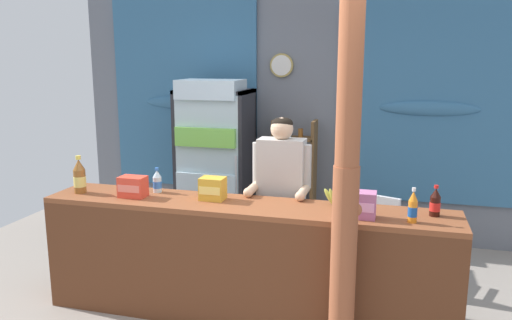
{
  "coord_description": "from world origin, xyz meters",
  "views": [
    {
      "loc": [
        1.05,
        -3.09,
        2.05
      ],
      "look_at": [
        -0.03,
        0.82,
        1.23
      ],
      "focal_mm": 35.51,
      "sensor_mm": 36.0,
      "label": 1
    }
  ],
  "objects_px": {
    "timber_post": "(347,175)",
    "shopkeeper": "(281,186)",
    "banana_bunch": "(340,198)",
    "stall_counter": "(240,254)",
    "bottle_shelf_rack": "(294,179)",
    "snack_box_choco_powder": "(213,189)",
    "soda_bottle_water": "(157,182)",
    "soda_bottle_iced_tea": "(80,177)",
    "soda_bottle_orange_soda": "(413,208)",
    "soda_bottle_cola": "(435,203)",
    "snack_box_crackers": "(133,187)",
    "snack_box_wafer": "(362,205)",
    "drink_fridge": "(215,154)",
    "plastic_lawn_chair": "(381,231)"
  },
  "relations": [
    {
      "from": "shopkeeper",
      "to": "snack_box_choco_powder",
      "type": "bearing_deg",
      "value": -138.71
    },
    {
      "from": "stall_counter",
      "to": "bottle_shelf_rack",
      "type": "distance_m",
      "value": 1.99
    },
    {
      "from": "snack_box_wafer",
      "to": "stall_counter",
      "type": "bearing_deg",
      "value": -179.49
    },
    {
      "from": "soda_bottle_iced_tea",
      "to": "snack_box_choco_powder",
      "type": "xyz_separation_m",
      "value": [
        1.14,
        0.1,
        -0.04
      ]
    },
    {
      "from": "plastic_lawn_chair",
      "to": "soda_bottle_orange_soda",
      "type": "relative_size",
      "value": 3.5
    },
    {
      "from": "bottle_shelf_rack",
      "to": "snack_box_choco_powder",
      "type": "relative_size",
      "value": 7.18
    },
    {
      "from": "drink_fridge",
      "to": "soda_bottle_water",
      "type": "height_order",
      "value": "drink_fridge"
    },
    {
      "from": "soda_bottle_cola",
      "to": "soda_bottle_water",
      "type": "height_order",
      "value": "soda_bottle_cola"
    },
    {
      "from": "snack_box_choco_powder",
      "to": "drink_fridge",
      "type": "bearing_deg",
      "value": 109.44
    },
    {
      "from": "plastic_lawn_chair",
      "to": "snack_box_wafer",
      "type": "height_order",
      "value": "snack_box_wafer"
    },
    {
      "from": "soda_bottle_water",
      "to": "snack_box_wafer",
      "type": "relative_size",
      "value": 1.08
    },
    {
      "from": "soda_bottle_iced_tea",
      "to": "snack_box_wafer",
      "type": "height_order",
      "value": "soda_bottle_iced_tea"
    },
    {
      "from": "drink_fridge",
      "to": "shopkeeper",
      "type": "bearing_deg",
      "value": -47.79
    },
    {
      "from": "timber_post",
      "to": "soda_bottle_orange_soda",
      "type": "xyz_separation_m",
      "value": [
        0.43,
        0.3,
        -0.27
      ]
    },
    {
      "from": "bottle_shelf_rack",
      "to": "soda_bottle_orange_soda",
      "type": "distance_m",
      "value": 2.36
    },
    {
      "from": "soda_bottle_orange_soda",
      "to": "soda_bottle_cola",
      "type": "bearing_deg",
      "value": 50.54
    },
    {
      "from": "bottle_shelf_rack",
      "to": "soda_bottle_water",
      "type": "bearing_deg",
      "value": -115.52
    },
    {
      "from": "soda_bottle_orange_soda",
      "to": "snack_box_choco_powder",
      "type": "xyz_separation_m",
      "value": [
        -1.52,
        0.17,
        -0.01
      ]
    },
    {
      "from": "stall_counter",
      "to": "shopkeeper",
      "type": "distance_m",
      "value": 0.73
    },
    {
      "from": "soda_bottle_cola",
      "to": "snack_box_choco_powder",
      "type": "xyz_separation_m",
      "value": [
        -1.67,
        -0.02,
        -0.01
      ]
    },
    {
      "from": "drink_fridge",
      "to": "snack_box_choco_powder",
      "type": "height_order",
      "value": "drink_fridge"
    },
    {
      "from": "drink_fridge",
      "to": "soda_bottle_iced_tea",
      "type": "height_order",
      "value": "drink_fridge"
    },
    {
      "from": "soda_bottle_iced_tea",
      "to": "soda_bottle_cola",
      "type": "distance_m",
      "value": 2.82
    },
    {
      "from": "soda_bottle_water",
      "to": "banana_bunch",
      "type": "xyz_separation_m",
      "value": [
        1.52,
        0.01,
        -0.02
      ]
    },
    {
      "from": "bottle_shelf_rack",
      "to": "banana_bunch",
      "type": "relative_size",
      "value": 4.98
    },
    {
      "from": "soda_bottle_iced_tea",
      "to": "soda_bottle_water",
      "type": "bearing_deg",
      "value": 17.16
    },
    {
      "from": "soda_bottle_orange_soda",
      "to": "plastic_lawn_chair",
      "type": "bearing_deg",
      "value": 101.35
    },
    {
      "from": "soda_bottle_water",
      "to": "stall_counter",
      "type": "bearing_deg",
      "value": -17.64
    },
    {
      "from": "soda_bottle_iced_tea",
      "to": "banana_bunch",
      "type": "bearing_deg",
      "value": 5.21
    },
    {
      "from": "stall_counter",
      "to": "soda_bottle_water",
      "type": "height_order",
      "value": "soda_bottle_water"
    },
    {
      "from": "soda_bottle_iced_tea",
      "to": "snack_box_crackers",
      "type": "height_order",
      "value": "soda_bottle_iced_tea"
    },
    {
      "from": "timber_post",
      "to": "bottle_shelf_rack",
      "type": "bearing_deg",
      "value": 108.92
    },
    {
      "from": "snack_box_choco_powder",
      "to": "snack_box_wafer",
      "type": "bearing_deg",
      "value": -7.53
    },
    {
      "from": "banana_bunch",
      "to": "stall_counter",
      "type": "bearing_deg",
      "value": -160.18
    },
    {
      "from": "bottle_shelf_rack",
      "to": "snack_box_wafer",
      "type": "relative_size",
      "value": 7.08
    },
    {
      "from": "soda_bottle_cola",
      "to": "snack_box_choco_powder",
      "type": "height_order",
      "value": "soda_bottle_cola"
    },
    {
      "from": "timber_post",
      "to": "soda_bottle_water",
      "type": "xyz_separation_m",
      "value": [
        -1.61,
        0.56,
        -0.29
      ]
    },
    {
      "from": "snack_box_wafer",
      "to": "shopkeeper",
      "type": "bearing_deg",
      "value": 141.44
    },
    {
      "from": "soda_bottle_cola",
      "to": "banana_bunch",
      "type": "bearing_deg",
      "value": 173.58
    },
    {
      "from": "banana_bunch",
      "to": "snack_box_crackers",
      "type": "bearing_deg",
      "value": -173.34
    },
    {
      "from": "timber_post",
      "to": "snack_box_choco_powder",
      "type": "bearing_deg",
      "value": 156.69
    },
    {
      "from": "timber_post",
      "to": "soda_bottle_water",
      "type": "distance_m",
      "value": 1.73
    },
    {
      "from": "timber_post",
      "to": "snack_box_wafer",
      "type": "xyz_separation_m",
      "value": [
        0.09,
        0.31,
        -0.28
      ]
    },
    {
      "from": "soda_bottle_orange_soda",
      "to": "snack_box_wafer",
      "type": "xyz_separation_m",
      "value": [
        -0.34,
        0.02,
        -0.01
      ]
    },
    {
      "from": "stall_counter",
      "to": "soda_bottle_cola",
      "type": "relative_size",
      "value": 14.25
    },
    {
      "from": "timber_post",
      "to": "banana_bunch",
      "type": "relative_size",
      "value": 9.95
    },
    {
      "from": "timber_post",
      "to": "banana_bunch",
      "type": "bearing_deg",
      "value": 98.96
    },
    {
      "from": "soda_bottle_cola",
      "to": "soda_bottle_iced_tea",
      "type": "bearing_deg",
      "value": -177.58
    },
    {
      "from": "timber_post",
      "to": "shopkeeper",
      "type": "distance_m",
      "value": 1.12
    },
    {
      "from": "bottle_shelf_rack",
      "to": "shopkeeper",
      "type": "relative_size",
      "value": 0.88
    }
  ]
}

